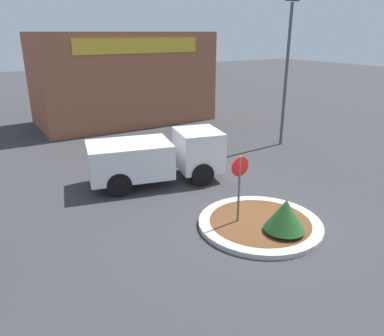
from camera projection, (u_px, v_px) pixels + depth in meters
ground_plane at (260, 226)px, 12.39m from camera, size 120.00×120.00×0.00m
traffic_island at (260, 223)px, 12.36m from camera, size 4.06×4.06×0.17m
stop_sign at (239, 179)px, 11.86m from camera, size 0.65×0.07×2.41m
island_shrub at (285, 215)px, 11.46m from camera, size 1.28×1.28×1.09m
utility_truck at (157, 156)px, 15.62m from camera, size 5.86×3.31×2.10m
storefront_building at (123, 78)px, 26.04m from camera, size 11.63×6.07×6.05m
light_pole at (287, 64)px, 19.89m from camera, size 0.70×0.30×7.71m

